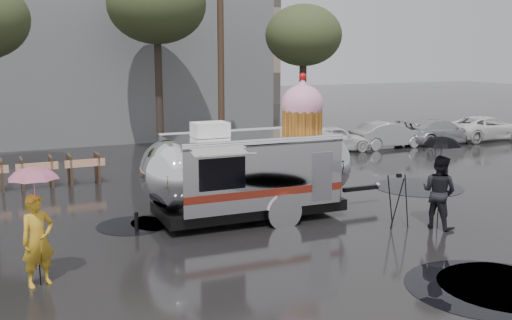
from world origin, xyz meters
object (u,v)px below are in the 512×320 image
airstream_trailer (252,168)px  person_right (439,192)px  tripod (398,196)px  person_left (38,240)px

airstream_trailer → person_right: airstream_trailer is taller
tripod → person_right: bearing=-18.3°
airstream_trailer → person_right: (3.88, -2.78, -0.44)m
person_left → person_right: size_ratio=0.96×
airstream_trailer → tripod: 3.82m
person_right → tripod: person_right is taller
person_right → tripod: bearing=38.6°
airstream_trailer → tripod: (3.01, -2.28, -0.57)m
airstream_trailer → person_left: bearing=-154.1°
person_left → person_right: (9.48, -0.15, 0.04)m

